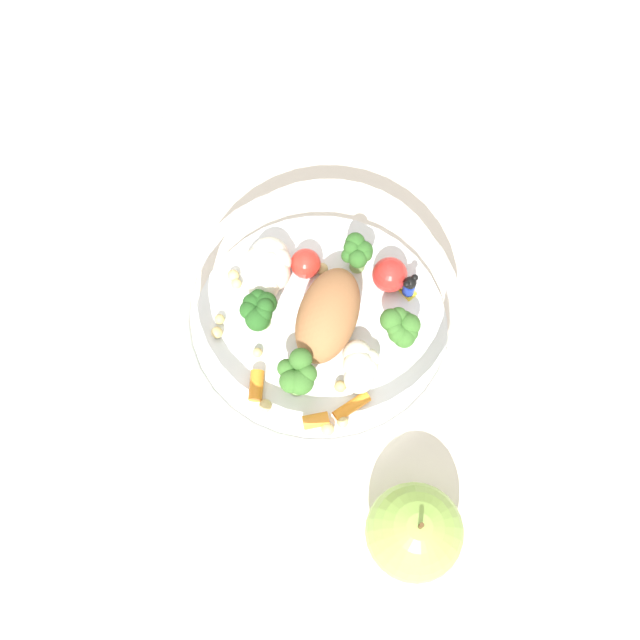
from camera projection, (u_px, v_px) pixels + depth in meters
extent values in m
plane|color=silver|center=(317.00, 325.00, 0.74)|extent=(2.40, 2.40, 0.00)
cylinder|color=white|center=(320.00, 331.00, 0.73)|extent=(0.24, 0.24, 0.01)
torus|color=white|center=(320.00, 310.00, 0.68)|extent=(0.25, 0.25, 0.01)
ellipsoid|color=#9E663D|center=(330.00, 312.00, 0.70)|extent=(0.07, 0.10, 0.05)
cylinder|color=#7FAD5B|center=(297.00, 383.00, 0.69)|extent=(0.02, 0.02, 0.03)
sphere|color=#386B28|center=(287.00, 368.00, 0.67)|extent=(0.02, 0.02, 0.02)
sphere|color=#386B28|center=(291.00, 381.00, 0.67)|extent=(0.02, 0.02, 0.02)
sphere|color=#386B28|center=(301.00, 382.00, 0.67)|extent=(0.02, 0.02, 0.02)
sphere|color=#386B28|center=(307.00, 374.00, 0.67)|extent=(0.02, 0.02, 0.02)
sphere|color=#386B28|center=(301.00, 359.00, 0.67)|extent=(0.02, 0.02, 0.02)
cylinder|color=#7FAD5B|center=(357.00, 262.00, 0.74)|extent=(0.01, 0.01, 0.02)
sphere|color=#2D6023|center=(349.00, 247.00, 0.72)|extent=(0.02, 0.02, 0.02)
sphere|color=#2D6023|center=(353.00, 258.00, 0.72)|extent=(0.01, 0.01, 0.01)
sphere|color=#2D6023|center=(358.00, 259.00, 0.71)|extent=(0.02, 0.02, 0.02)
sphere|color=#2D6023|center=(365.00, 255.00, 0.72)|extent=(0.01, 0.01, 0.01)
sphere|color=#2D6023|center=(363.00, 251.00, 0.72)|extent=(0.02, 0.02, 0.02)
sphere|color=#2D6023|center=(359.00, 244.00, 0.72)|extent=(0.02, 0.02, 0.02)
cylinder|color=#7FAD5B|center=(261.00, 317.00, 0.71)|extent=(0.02, 0.02, 0.02)
sphere|color=#23561E|center=(253.00, 303.00, 0.70)|extent=(0.02, 0.02, 0.02)
sphere|color=#23561E|center=(249.00, 310.00, 0.69)|extent=(0.02, 0.02, 0.02)
sphere|color=#23561E|center=(258.00, 319.00, 0.69)|extent=(0.02, 0.02, 0.02)
sphere|color=#23561E|center=(263.00, 313.00, 0.69)|extent=(0.02, 0.02, 0.02)
sphere|color=#23561E|center=(265.00, 306.00, 0.69)|extent=(0.02, 0.02, 0.02)
sphere|color=#23561E|center=(266.00, 303.00, 0.70)|extent=(0.02, 0.02, 0.02)
sphere|color=#23561E|center=(258.00, 298.00, 0.70)|extent=(0.02, 0.02, 0.02)
cylinder|color=#8EB766|center=(399.00, 334.00, 0.71)|extent=(0.01, 0.01, 0.02)
sphere|color=#386B28|center=(391.00, 320.00, 0.69)|extent=(0.02, 0.02, 0.02)
sphere|color=#386B28|center=(395.00, 328.00, 0.69)|extent=(0.01, 0.01, 0.01)
sphere|color=#386B28|center=(398.00, 333.00, 0.69)|extent=(0.02, 0.02, 0.02)
sphere|color=#386B28|center=(404.00, 337.00, 0.69)|extent=(0.02, 0.02, 0.02)
sphere|color=#386B28|center=(408.00, 332.00, 0.69)|extent=(0.02, 0.02, 0.02)
sphere|color=#386B28|center=(409.00, 325.00, 0.69)|extent=(0.02, 0.02, 0.02)
sphere|color=#386B28|center=(405.00, 319.00, 0.70)|extent=(0.02, 0.02, 0.02)
sphere|color=#386B28|center=(398.00, 316.00, 0.69)|extent=(0.02, 0.02, 0.02)
sphere|color=silver|center=(261.00, 266.00, 0.73)|extent=(0.04, 0.04, 0.04)
sphere|color=silver|center=(270.00, 267.00, 0.72)|extent=(0.03, 0.03, 0.03)
sphere|color=silver|center=(265.00, 283.00, 0.72)|extent=(0.03, 0.03, 0.03)
sphere|color=silver|center=(273.00, 274.00, 0.72)|extent=(0.03, 0.03, 0.03)
sphere|color=silver|center=(274.00, 271.00, 0.73)|extent=(0.03, 0.03, 0.03)
sphere|color=silver|center=(278.00, 261.00, 0.72)|extent=(0.03, 0.03, 0.03)
sphere|color=silver|center=(270.00, 256.00, 0.73)|extent=(0.04, 0.04, 0.04)
sphere|color=silver|center=(358.00, 365.00, 0.69)|extent=(0.03, 0.03, 0.03)
sphere|color=silver|center=(357.00, 366.00, 0.69)|extent=(0.03, 0.03, 0.03)
sphere|color=silver|center=(359.00, 378.00, 0.69)|extent=(0.03, 0.03, 0.03)
sphere|color=silver|center=(363.00, 369.00, 0.70)|extent=(0.03, 0.03, 0.03)
sphere|color=silver|center=(369.00, 359.00, 0.70)|extent=(0.02, 0.02, 0.02)
sphere|color=silver|center=(357.00, 354.00, 0.70)|extent=(0.03, 0.03, 0.03)
cube|color=yellow|center=(408.00, 292.00, 0.73)|extent=(0.02, 0.01, 0.00)
cylinder|color=#1933B2|center=(409.00, 288.00, 0.73)|extent=(0.01, 0.01, 0.02)
sphere|color=black|center=(410.00, 283.00, 0.71)|extent=(0.01, 0.01, 0.01)
sphere|color=black|center=(407.00, 284.00, 0.71)|extent=(0.01, 0.01, 0.01)
sphere|color=black|center=(415.00, 278.00, 0.71)|extent=(0.01, 0.01, 0.01)
cylinder|color=orange|center=(256.00, 386.00, 0.70)|extent=(0.02, 0.03, 0.01)
cylinder|color=orange|center=(352.00, 406.00, 0.69)|extent=(0.03, 0.04, 0.01)
cylinder|color=orange|center=(316.00, 421.00, 0.69)|extent=(0.03, 0.02, 0.01)
sphere|color=red|center=(306.00, 264.00, 0.73)|extent=(0.03, 0.03, 0.03)
sphere|color=red|center=(390.00, 275.00, 0.72)|extent=(0.03, 0.03, 0.03)
sphere|color=tan|center=(220.00, 319.00, 0.72)|extent=(0.01, 0.01, 0.01)
sphere|color=#D1B775|center=(328.00, 429.00, 0.68)|extent=(0.01, 0.01, 0.01)
sphere|color=#D1B775|center=(278.00, 248.00, 0.75)|extent=(0.01, 0.01, 0.01)
sphere|color=#D1B775|center=(343.00, 422.00, 0.69)|extent=(0.01, 0.01, 0.01)
sphere|color=tan|center=(217.00, 332.00, 0.72)|extent=(0.01, 0.01, 0.01)
sphere|color=#D1B775|center=(263.00, 404.00, 0.69)|extent=(0.01, 0.01, 0.01)
sphere|color=#D1B775|center=(322.00, 269.00, 0.74)|extent=(0.01, 0.01, 0.01)
sphere|color=#D1B775|center=(233.00, 276.00, 0.74)|extent=(0.01, 0.01, 0.01)
sphere|color=#D1B775|center=(258.00, 353.00, 0.71)|extent=(0.01, 0.01, 0.01)
sphere|color=tan|center=(340.00, 386.00, 0.70)|extent=(0.01, 0.01, 0.01)
sphere|color=#D1B775|center=(236.00, 284.00, 0.73)|extent=(0.01, 0.01, 0.01)
sphere|color=#8CB74C|center=(414.00, 532.00, 0.63)|extent=(0.08, 0.08, 0.08)
cylinder|color=brown|center=(421.00, 526.00, 0.59)|extent=(0.00, 0.00, 0.01)
cube|color=white|center=(140.00, 175.00, 0.79)|extent=(0.17, 0.18, 0.01)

